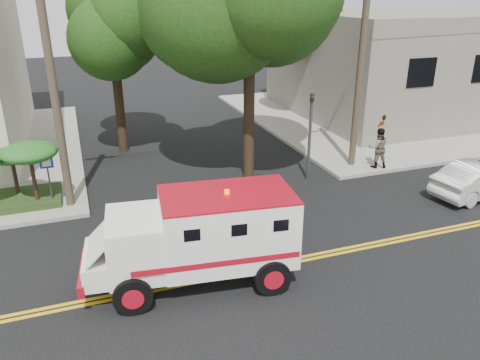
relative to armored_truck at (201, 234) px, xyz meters
name	(u,v)px	position (x,y,z in m)	size (l,w,h in m)	color
ground	(280,264)	(2.34, 0.04, -1.44)	(100.00, 100.00, 0.00)	black
sidewalk_ne	(387,114)	(15.84, 13.54, -1.36)	(17.00, 17.00, 0.15)	gray
building_right	(408,62)	(17.34, 14.04, 1.71)	(14.00, 12.00, 6.00)	slate
utility_pole_left	(53,84)	(-3.26, 6.04, 3.06)	(0.28, 0.28, 9.00)	#382D23
utility_pole_right	(361,65)	(8.64, 6.24, 3.06)	(0.28, 0.28, 9.00)	#382D23
tree_left	(120,29)	(-0.34, 11.83, 4.29)	(4.48, 4.20, 7.70)	black
tree_right	(309,13)	(11.18, 15.81, 4.66)	(4.80, 4.50, 8.20)	black
traffic_signal	(310,128)	(6.14, 5.64, 0.79)	(0.15, 0.18, 3.60)	#3F3F42
accessibility_sign	(48,173)	(-3.86, 6.22, -0.07)	(0.45, 0.10, 2.02)	#3F3F42
palm_planter	(9,166)	(-5.10, 6.67, 0.21)	(3.52, 2.63, 2.36)	#1E3314
armored_truck	(201,234)	(0.00, 0.00, 0.00)	(5.74, 2.77, 2.52)	white
parked_sedan	(479,179)	(11.52, 1.92, -0.77)	(1.41, 4.05, 1.34)	#B9B9B9
pedestrian_a	(381,130)	(11.44, 8.13, -0.50)	(0.57, 0.38, 1.58)	gray
pedestrian_b	(378,148)	(9.45, 5.54, -0.40)	(0.86, 0.67, 1.77)	gray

